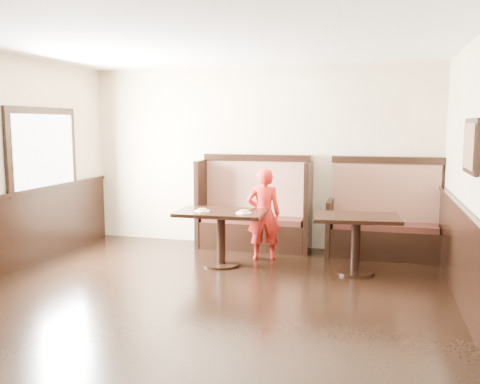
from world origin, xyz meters
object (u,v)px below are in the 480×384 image
at_px(booth_main, 254,214).
at_px(child, 264,214).
at_px(table_neighbor, 356,230).
at_px(booth_neighbor, 385,224).
at_px(table_main, 221,224).

height_order(booth_main, child, booth_main).
height_order(booth_main, table_neighbor, booth_main).
bearing_deg(booth_main, child, -65.72).
xyz_separation_m(booth_neighbor, table_main, (-2.15, -1.09, 0.10)).
distance_m(booth_main, booth_neighbor, 1.95).
relative_size(table_main, child, 0.92).
height_order(booth_neighbor, table_neighbor, booth_neighbor).
relative_size(table_main, table_neighbor, 1.04).
xyz_separation_m(booth_neighbor, child, (-1.66, -0.64, 0.17)).
distance_m(table_neighbor, child, 1.34).
bearing_deg(booth_main, booth_neighbor, -0.05).
bearing_deg(child, table_neighbor, 149.10).
relative_size(booth_main, child, 1.34).
relative_size(booth_neighbor, child, 1.26).
height_order(booth_main, table_main, booth_main).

